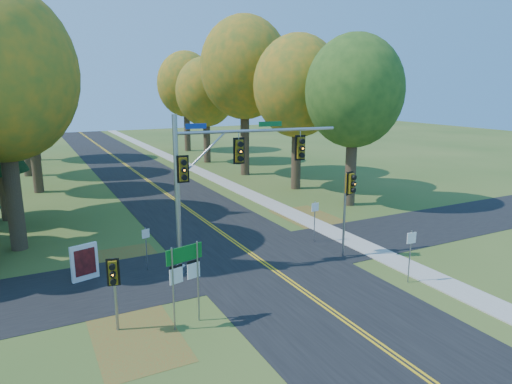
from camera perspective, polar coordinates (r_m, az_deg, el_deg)
name	(u,v)px	position (r m, az deg, el deg)	size (l,w,h in m)	color
ground	(275,271)	(22.89, 2.38, -9.83)	(160.00, 160.00, 0.00)	#30511C
road_main	(275,271)	(22.89, 2.38, -9.80)	(8.00, 160.00, 0.02)	black
road_cross	(256,258)	(24.52, 0.05, -8.20)	(60.00, 6.00, 0.02)	black
centerline_left	(273,271)	(22.84, 2.16, -9.81)	(0.10, 160.00, 0.01)	gold
centerline_right	(277,270)	(22.93, 2.60, -9.72)	(0.10, 160.00, 0.01)	gold
sidewalk_east	(372,250)	(26.30, 14.31, -7.07)	(1.60, 160.00, 0.06)	#9E998E
leaf_patch_w_near	(125,266)	(24.35, -16.11, -8.91)	(4.00, 6.00, 0.00)	brown
leaf_patch_e	(319,222)	(31.12, 7.85, -3.68)	(3.50, 8.00, 0.00)	brown
leaf_patch_w_far	(136,337)	(17.95, -14.73, -17.08)	(3.00, 5.00, 0.00)	brown
tree_w_a	(0,75)	(27.72, -29.33, 12.65)	(8.00, 8.00, 14.15)	#38281C
tree_e_a	(354,92)	(34.93, 12.19, 12.15)	(7.20, 7.20, 12.73)	#38281C
tree_e_b	(298,87)	(40.11, 5.24, 12.98)	(7.60, 7.60, 13.33)	#38281C
tree_w_c	(30,98)	(42.81, -26.42, 10.43)	(6.80, 6.80, 11.91)	#38281C
tree_e_c	(245,68)	(46.71, -1.41, 15.19)	(8.80, 8.80, 15.79)	#38281C
tree_w_d	(19,77)	(51.51, -27.53, 12.58)	(8.20, 8.20, 14.56)	#38281C
tree_e_d	(206,92)	(54.87, -6.27, 12.26)	(7.00, 7.00, 12.32)	#38281C
tree_w_e	(29,77)	(62.44, -26.49, 12.78)	(8.40, 8.40, 14.97)	#38281C
tree_e_e	(186,85)	(65.35, -8.74, 13.14)	(7.80, 7.80, 13.74)	#38281C
traffic_mast	(220,171)	(22.05, -4.54, 2.65)	(8.41, 1.35, 7.67)	#9C9FA4
east_signal_pole	(349,193)	(24.00, 11.51, -0.11)	(0.52, 0.62, 4.67)	gray
ped_signal_pole	(114,278)	(17.46, -17.37, -10.21)	(0.45, 0.54, 2.92)	gray
route_sign_cluster	(185,269)	(17.36, -8.87, -9.46)	(1.49, 0.40, 3.25)	gray
info_kiosk	(85,263)	(22.99, -20.65, -8.25)	(1.27, 0.50, 1.75)	white
reg_sign_e_north	(315,214)	(26.67, 7.36, -2.79)	(0.47, 0.07, 2.44)	gray
reg_sign_e_south	(411,247)	(22.15, 18.77, -6.56)	(0.48, 0.09, 2.52)	gray
reg_sign_w	(146,241)	(23.16, -13.58, -5.99)	(0.40, 0.16, 2.17)	gray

